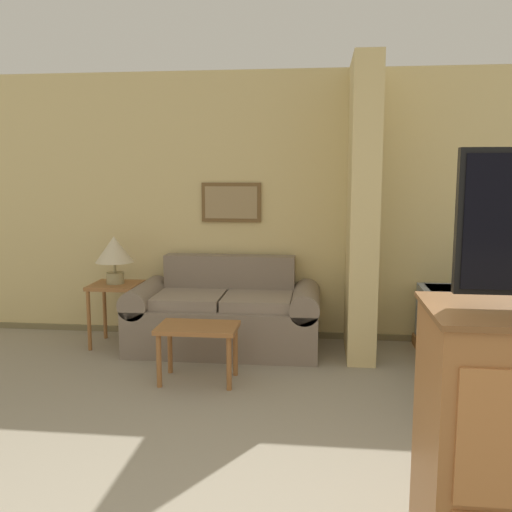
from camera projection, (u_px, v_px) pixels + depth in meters
wall_back at (292, 207)px, 5.58m from camera, size 7.56×0.16×2.60m
wall_partition_pillar at (362, 211)px, 5.04m from camera, size 0.24×0.85×2.60m
couch at (225, 315)px, 5.31m from camera, size 1.76×0.84×0.84m
coffee_table at (198, 334)px, 4.45m from camera, size 0.62×0.40×0.45m
side_table at (116, 294)px, 5.39m from camera, size 0.45×0.45×0.60m
table_lamp at (114, 252)px, 5.33m from camera, size 0.36×0.36×0.45m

